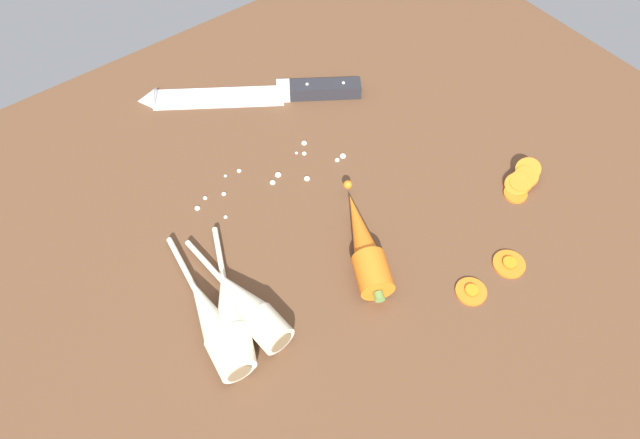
{
  "coord_description": "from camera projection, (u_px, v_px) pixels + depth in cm",
  "views": [
    {
      "loc": [
        -26.36,
        -36.99,
        62.78
      ],
      "look_at": [
        0.0,
        -2.0,
        1.5
      ],
      "focal_mm": 32.7,
      "sensor_mm": 36.0,
      "label": 1
    }
  ],
  "objects": [
    {
      "name": "ground_plane",
      "position": [
        311.0,
        225.0,
        0.79
      ],
      "size": [
        120.0,
        90.0,
        4.0
      ],
      "primitive_type": "cube",
      "color": "brown"
    },
    {
      "name": "chefs_knife",
      "position": [
        246.0,
        94.0,
        0.9
      ],
      "size": [
        30.67,
        22.18,
        4.18
      ],
      "color": "silver",
      "rests_on": "ground_plane"
    },
    {
      "name": "whole_carrot",
      "position": [
        364.0,
        245.0,
        0.72
      ],
      "size": [
        10.06,
        17.08,
        4.2
      ],
      "color": "orange",
      "rests_on": "ground_plane"
    },
    {
      "name": "parsnip_front",
      "position": [
        248.0,
        306.0,
        0.68
      ],
      "size": [
        4.89,
        18.93,
        4.0
      ],
      "color": "beige",
      "rests_on": "ground_plane"
    },
    {
      "name": "parsnip_mid_left",
      "position": [
        230.0,
        317.0,
        0.67
      ],
      "size": [
        9.8,
        19.0,
        4.0
      ],
      "color": "beige",
      "rests_on": "ground_plane"
    },
    {
      "name": "parsnip_mid_right",
      "position": [
        214.0,
        324.0,
        0.66
      ],
      "size": [
        5.44,
        20.99,
        4.0
      ],
      "color": "beige",
      "rests_on": "ground_plane"
    },
    {
      "name": "carrot_slice_stack",
      "position": [
        522.0,
        181.0,
        0.8
      ],
      "size": [
        7.02,
        4.72,
        2.9
      ],
      "color": "orange",
      "rests_on": "ground_plane"
    },
    {
      "name": "carrot_slice_stray_near",
      "position": [
        509.0,
        263.0,
        0.73
      ],
      "size": [
        4.08,
        4.08,
        0.7
      ],
      "color": "orange",
      "rests_on": "ground_plane"
    },
    {
      "name": "carrot_slice_stray_mid",
      "position": [
        471.0,
        291.0,
        0.71
      ],
      "size": [
        3.83,
        3.83,
        0.7
      ],
      "color": "orange",
      "rests_on": "ground_plane"
    },
    {
      "name": "mince_crumbs",
      "position": [
        282.0,
        171.0,
        0.82
      ],
      "size": [
        22.23,
        7.92,
        0.89
      ],
      "color": "silver",
      "rests_on": "ground_plane"
    }
  ]
}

